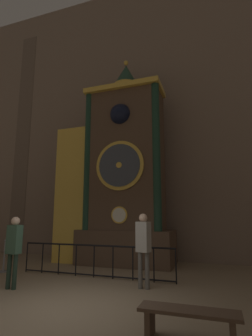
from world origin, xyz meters
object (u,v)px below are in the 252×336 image
(clock_tower, at_px, (115,175))
(visitor_near, at_px, (14,245))
(stanchion_post, at_px, (4,261))
(visitor_bench, at_px, (189,318))
(visitor_far, at_px, (143,243))

(clock_tower, distance_m, visitor_near, 4.81)
(clock_tower, relative_size, visitor_near, 4.76)
(stanchion_post, xyz_separation_m, visitor_bench, (6.13, -2.91, -0.01))
(visitor_far, relative_size, visitor_bench, 1.26)
(stanchion_post, height_order, visitor_bench, stanchion_post)
(clock_tower, height_order, visitor_bench, clock_tower)
(clock_tower, relative_size, visitor_far, 4.55)
(clock_tower, xyz_separation_m, visitor_bench, (3.29, -5.42, -3.07))
(clock_tower, height_order, visitor_far, clock_tower)
(visitor_far, height_order, stanchion_post, visitor_far)
(stanchion_post, relative_size, visitor_bench, 0.70)
(visitor_far, xyz_separation_m, stanchion_post, (-4.79, 0.44, -0.78))
(visitor_far, relative_size, stanchion_post, 1.80)
(visitor_far, bearing_deg, visitor_bench, -42.16)
(clock_tower, relative_size, visitor_bench, 5.75)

